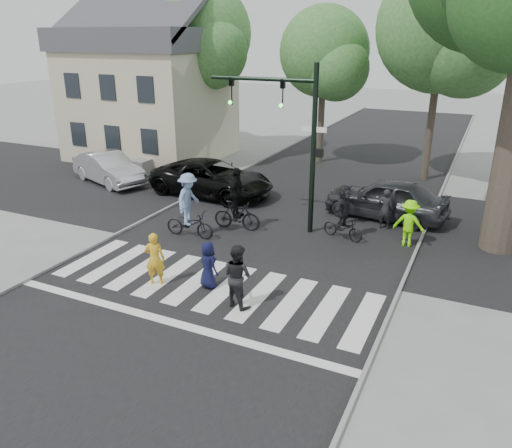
{
  "coord_description": "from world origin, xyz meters",
  "views": [
    {
      "loc": [
        6.73,
        -10.18,
        6.85
      ],
      "look_at": [
        0.5,
        3.0,
        1.3
      ],
      "focal_mm": 35.0,
      "sensor_mm": 36.0,
      "label": 1
    }
  ],
  "objects_px": {
    "pedestrian_child": "(208,265)",
    "pedestrian_adult": "(237,276)",
    "traffic_signal": "(291,125)",
    "pedestrian_woman": "(155,259)",
    "car_grey": "(386,198)",
    "cyclist_right": "(344,215)",
    "cyclist_left": "(189,210)",
    "car_suv": "(212,178)",
    "car_silver": "(109,168)",
    "cyclist_mid": "(237,205)"
  },
  "relations": [
    {
      "from": "pedestrian_woman",
      "to": "cyclist_mid",
      "type": "bearing_deg",
      "value": -113.51
    },
    {
      "from": "cyclist_right",
      "to": "car_suv",
      "type": "distance_m",
      "value": 7.27
    },
    {
      "from": "pedestrian_child",
      "to": "car_silver",
      "type": "relative_size",
      "value": 0.31
    },
    {
      "from": "cyclist_left",
      "to": "traffic_signal",
      "type": "bearing_deg",
      "value": 38.13
    },
    {
      "from": "cyclist_left",
      "to": "car_silver",
      "type": "distance_m",
      "value": 8.52
    },
    {
      "from": "cyclist_right",
      "to": "car_grey",
      "type": "relative_size",
      "value": 0.42
    },
    {
      "from": "cyclist_left",
      "to": "pedestrian_adult",
      "type": "bearing_deg",
      "value": -43.57
    },
    {
      "from": "pedestrian_adult",
      "to": "traffic_signal",
      "type": "bearing_deg",
      "value": -65.57
    },
    {
      "from": "pedestrian_woman",
      "to": "car_grey",
      "type": "bearing_deg",
      "value": -141.8
    },
    {
      "from": "traffic_signal",
      "to": "car_suv",
      "type": "bearing_deg",
      "value": 152.86
    },
    {
      "from": "pedestrian_woman",
      "to": "cyclist_right",
      "type": "height_order",
      "value": "cyclist_right"
    },
    {
      "from": "car_suv",
      "to": "car_silver",
      "type": "relative_size",
      "value": 1.25
    },
    {
      "from": "car_suv",
      "to": "pedestrian_adult",
      "type": "bearing_deg",
      "value": -142.36
    },
    {
      "from": "cyclist_mid",
      "to": "cyclist_right",
      "type": "bearing_deg",
      "value": 11.54
    },
    {
      "from": "pedestrian_child",
      "to": "cyclist_mid",
      "type": "height_order",
      "value": "cyclist_mid"
    },
    {
      "from": "pedestrian_child",
      "to": "car_suv",
      "type": "height_order",
      "value": "car_suv"
    },
    {
      "from": "pedestrian_child",
      "to": "car_grey",
      "type": "relative_size",
      "value": 0.29
    },
    {
      "from": "car_grey",
      "to": "car_suv",
      "type": "bearing_deg",
      "value": -81.42
    },
    {
      "from": "pedestrian_adult",
      "to": "cyclist_left",
      "type": "xyz_separation_m",
      "value": [
        -3.79,
        3.61,
        0.14
      ]
    },
    {
      "from": "pedestrian_woman",
      "to": "car_silver",
      "type": "xyz_separation_m",
      "value": [
        -8.42,
        7.79,
        -0.05
      ]
    },
    {
      "from": "pedestrian_child",
      "to": "car_silver",
      "type": "xyz_separation_m",
      "value": [
        -9.92,
        7.31,
        0.04
      ]
    },
    {
      "from": "cyclist_mid",
      "to": "traffic_signal",
      "type": "bearing_deg",
      "value": 27.25
    },
    {
      "from": "cyclist_left",
      "to": "car_silver",
      "type": "bearing_deg",
      "value": 149.86
    },
    {
      "from": "pedestrian_child",
      "to": "pedestrian_adult",
      "type": "xyz_separation_m",
      "value": [
        1.24,
        -0.57,
        0.18
      ]
    },
    {
      "from": "pedestrian_woman",
      "to": "car_grey",
      "type": "xyz_separation_m",
      "value": [
        4.87,
        8.54,
        0.01
      ]
    },
    {
      "from": "car_silver",
      "to": "pedestrian_woman",
      "type": "bearing_deg",
      "value": -112.78
    },
    {
      "from": "car_grey",
      "to": "pedestrian_woman",
      "type": "bearing_deg",
      "value": -23.54
    },
    {
      "from": "cyclist_left",
      "to": "car_silver",
      "type": "height_order",
      "value": "cyclist_left"
    },
    {
      "from": "pedestrian_woman",
      "to": "car_suv",
      "type": "distance_m",
      "value": 8.69
    },
    {
      "from": "pedestrian_woman",
      "to": "pedestrian_adult",
      "type": "distance_m",
      "value": 2.73
    },
    {
      "from": "pedestrian_child",
      "to": "cyclist_right",
      "type": "relative_size",
      "value": 0.7
    },
    {
      "from": "pedestrian_child",
      "to": "cyclist_left",
      "type": "bearing_deg",
      "value": -26.44
    },
    {
      "from": "pedestrian_child",
      "to": "pedestrian_woman",
      "type": "bearing_deg",
      "value": 41.18
    },
    {
      "from": "pedestrian_woman",
      "to": "cyclist_right",
      "type": "xyz_separation_m",
      "value": [
        3.97,
        5.69,
        0.09
      ]
    },
    {
      "from": "cyclist_mid",
      "to": "cyclist_right",
      "type": "distance_m",
      "value": 3.93
    },
    {
      "from": "pedestrian_child",
      "to": "pedestrian_adult",
      "type": "bearing_deg",
      "value": 178.55
    },
    {
      "from": "cyclist_left",
      "to": "car_suv",
      "type": "bearing_deg",
      "value": 110.79
    },
    {
      "from": "traffic_signal",
      "to": "car_silver",
      "type": "height_order",
      "value": "traffic_signal"
    },
    {
      "from": "cyclist_right",
      "to": "car_silver",
      "type": "bearing_deg",
      "value": 170.42
    },
    {
      "from": "pedestrian_woman",
      "to": "cyclist_left",
      "type": "bearing_deg",
      "value": -95.27
    },
    {
      "from": "cyclist_right",
      "to": "car_silver",
      "type": "distance_m",
      "value": 12.57
    },
    {
      "from": "car_grey",
      "to": "cyclist_left",
      "type": "bearing_deg",
      "value": -43.56
    },
    {
      "from": "traffic_signal",
      "to": "pedestrian_woman",
      "type": "height_order",
      "value": "traffic_signal"
    },
    {
      "from": "traffic_signal",
      "to": "pedestrian_adult",
      "type": "height_order",
      "value": "traffic_signal"
    },
    {
      "from": "cyclist_left",
      "to": "car_grey",
      "type": "bearing_deg",
      "value": 40.26
    },
    {
      "from": "cyclist_mid",
      "to": "cyclist_left",
      "type": "bearing_deg",
      "value": -130.28
    },
    {
      "from": "cyclist_mid",
      "to": "cyclist_right",
      "type": "height_order",
      "value": "cyclist_mid"
    },
    {
      "from": "traffic_signal",
      "to": "pedestrian_woman",
      "type": "distance_m",
      "value": 6.84
    },
    {
      "from": "pedestrian_adult",
      "to": "car_suv",
      "type": "xyz_separation_m",
      "value": [
        -5.58,
        8.31,
        -0.1
      ]
    },
    {
      "from": "pedestrian_adult",
      "to": "car_grey",
      "type": "distance_m",
      "value": 8.89
    }
  ]
}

